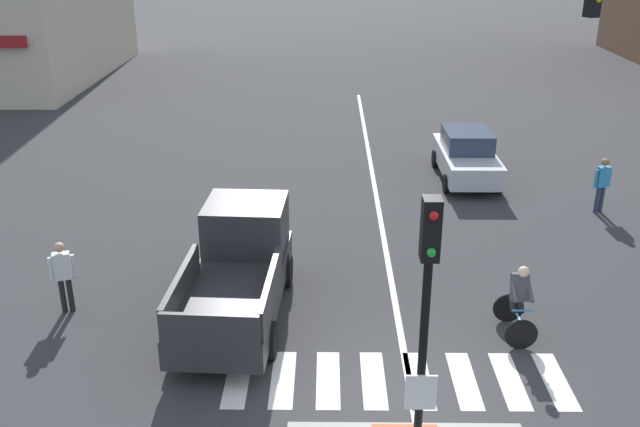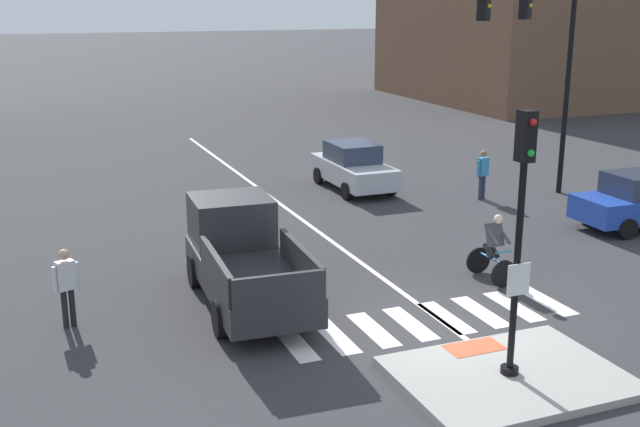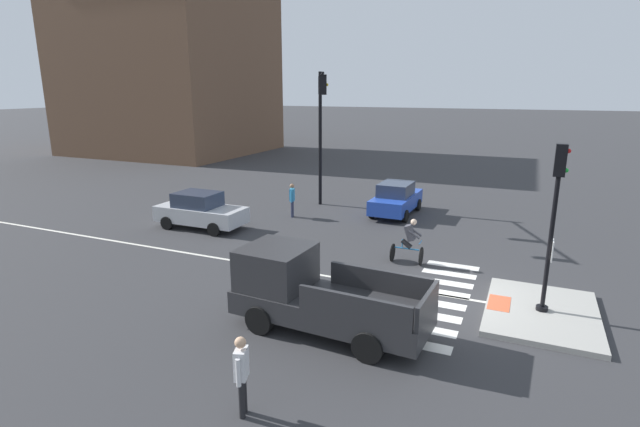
# 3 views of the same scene
# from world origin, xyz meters

# --- Properties ---
(ground_plane) EXTENTS (300.00, 300.00, 0.00)m
(ground_plane) POSITION_xyz_m (0.00, 0.00, 0.00)
(ground_plane) COLOR #333335
(traffic_island) EXTENTS (3.91, 2.94, 0.15)m
(traffic_island) POSITION_xyz_m (0.00, -2.54, 0.07)
(traffic_island) COLOR #A3A099
(traffic_island) RESTS_ON ground
(tactile_pad_front) EXTENTS (1.10, 0.60, 0.01)m
(tactile_pad_front) POSITION_xyz_m (0.00, -1.42, 0.15)
(tactile_pad_front) COLOR #DB5B38
(tactile_pad_front) RESTS_ON traffic_island
(signal_pole) EXTENTS (0.44, 0.38, 4.63)m
(signal_pole) POSITION_xyz_m (0.00, -2.55, 2.94)
(signal_pole) COLOR black
(signal_pole) RESTS_ON traffic_island
(crosswalk_stripe_a) EXTENTS (0.44, 1.80, 0.01)m
(crosswalk_stripe_a) POSITION_xyz_m (-2.98, 0.34, 0.00)
(crosswalk_stripe_a) COLOR silver
(crosswalk_stripe_a) RESTS_ON ground
(crosswalk_stripe_b) EXTENTS (0.44, 1.80, 0.01)m
(crosswalk_stripe_b) POSITION_xyz_m (-2.13, 0.34, 0.00)
(crosswalk_stripe_b) COLOR silver
(crosswalk_stripe_b) RESTS_ON ground
(crosswalk_stripe_c) EXTENTS (0.44, 1.80, 0.01)m
(crosswalk_stripe_c) POSITION_xyz_m (-1.28, 0.34, 0.00)
(crosswalk_stripe_c) COLOR silver
(crosswalk_stripe_c) RESTS_ON ground
(crosswalk_stripe_d) EXTENTS (0.44, 1.80, 0.01)m
(crosswalk_stripe_d) POSITION_xyz_m (-0.43, 0.34, 0.00)
(crosswalk_stripe_d) COLOR silver
(crosswalk_stripe_d) RESTS_ON ground
(crosswalk_stripe_e) EXTENTS (0.44, 1.80, 0.01)m
(crosswalk_stripe_e) POSITION_xyz_m (0.43, 0.34, 0.00)
(crosswalk_stripe_e) COLOR silver
(crosswalk_stripe_e) RESTS_ON ground
(crosswalk_stripe_f) EXTENTS (0.44, 1.80, 0.01)m
(crosswalk_stripe_f) POSITION_xyz_m (1.28, 0.34, 0.00)
(crosswalk_stripe_f) COLOR silver
(crosswalk_stripe_f) RESTS_ON ground
(crosswalk_stripe_g) EXTENTS (0.44, 1.80, 0.01)m
(crosswalk_stripe_g) POSITION_xyz_m (2.13, 0.34, 0.00)
(crosswalk_stripe_g) COLOR silver
(crosswalk_stripe_g) RESTS_ON ground
(crosswalk_stripe_h) EXTENTS (0.44, 1.80, 0.01)m
(crosswalk_stripe_h) POSITION_xyz_m (2.98, 0.34, 0.00)
(crosswalk_stripe_h) COLOR silver
(crosswalk_stripe_h) RESTS_ON ground
(lane_centre_line) EXTENTS (0.14, 28.00, 0.01)m
(lane_centre_line) POSITION_xyz_m (0.24, 10.00, 0.00)
(lane_centre_line) COLOR silver
(lane_centre_line) RESTS_ON ground
(traffic_light_mast) EXTENTS (5.32, 2.60, 7.01)m
(traffic_light_mast) POSITION_xyz_m (8.14, 7.77, 4.88)
(traffic_light_mast) COLOR black
(traffic_light_mast) RESTS_ON ground
(car_silver_eastbound_far) EXTENTS (1.85, 4.10, 1.64)m
(car_silver_eastbound_far) POSITION_xyz_m (3.31, 11.62, 0.81)
(car_silver_eastbound_far) COLOR silver
(car_silver_eastbound_far) RESTS_ON ground
(pickup_truck_charcoal_westbound_near) EXTENTS (2.26, 5.19, 2.08)m
(pickup_truck_charcoal_westbound_near) POSITION_xyz_m (-3.23, 3.00, 0.98)
(pickup_truck_charcoal_westbound_near) COLOR #2D2D30
(pickup_truck_charcoal_westbound_near) RESTS_ON ground
(cyclist) EXTENTS (0.66, 1.09, 1.68)m
(cyclist) POSITION_xyz_m (2.58, 1.87, 0.87)
(cyclist) COLOR black
(cyclist) RESTS_ON ground
(pedestrian_at_curb_left) EXTENTS (0.53, 0.32, 1.67)m
(pedestrian_at_curb_left) POSITION_xyz_m (-7.00, 2.78, 0.98)
(pedestrian_at_curb_left) COLOR black
(pedestrian_at_curb_left) RESTS_ON ground
(pedestrian_waiting_far_side) EXTENTS (0.53, 0.32, 1.67)m
(pedestrian_waiting_far_side) POSITION_xyz_m (6.71, 8.69, 0.98)
(pedestrian_waiting_far_side) COLOR #2D334C
(pedestrian_waiting_far_side) RESTS_ON ground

